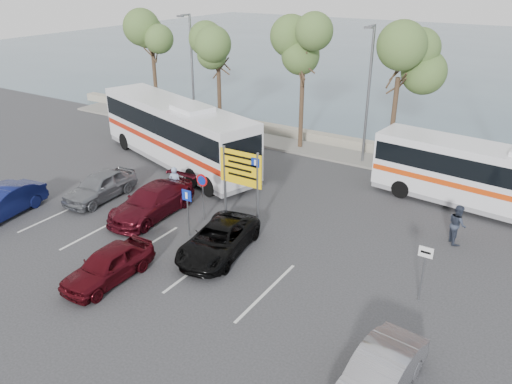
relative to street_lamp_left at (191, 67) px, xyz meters
The scene contains 25 objects.
ground 17.43m from the street_lamp_left, 53.51° to the right, with size 120.00×120.00×0.00m, color #2E2E30.
kerb_strip 10.99m from the street_lamp_left, ahead, with size 44.00×2.40×0.15m, color gray.
seawall 11.16m from the street_lamp_left, 13.93° to the left, with size 48.00×0.80×0.60m, color gray.
sea 47.77m from the street_lamp_left, 77.86° to the left, with size 140.00×140.00×0.00m, color #415968.
tree_far_left 4.38m from the street_lamp_left, behind, with size 3.20×3.20×7.60m.
tree_left 2.49m from the street_lamp_left, 13.51° to the left, with size 3.20×3.20×7.20m.
tree_mid 8.76m from the street_lamp_left, ahead, with size 3.20×3.20×8.00m.
tree_right 14.59m from the street_lamp_left, ahead, with size 3.20×3.20×7.40m.
street_lamp_left is the anchor object (origin of this frame).
street_lamp_right 13.00m from the street_lamp_left, ahead, with size 0.45×1.15×8.01m.
direction_sign 15.24m from the street_lamp_left, 43.17° to the right, with size 2.20×0.12×3.60m.
sign_no_stop 14.88m from the street_lamp_left, 49.83° to the right, with size 0.60×0.08×2.35m.
sign_parking 16.37m from the street_lamp_left, 52.40° to the right, with size 0.50×0.07×2.25m.
sign_taxi 23.38m from the street_lamp_left, 31.27° to the right, with size 0.50×0.07×2.20m.
lane_markings 17.62m from the street_lamp_left, 58.61° to the right, with size 12.02×4.20×0.01m, color silver, non-canonical shape.
coach_bus_left 7.48m from the street_lamp_left, 59.78° to the right, with size 13.04×6.59×4.00m.
coach_bus_right 20.90m from the street_lamp_left, ahead, with size 11.21×3.54×3.43m.
car_silver_a 13.08m from the street_lamp_left, 74.20° to the right, with size 1.68×4.19×1.43m, color slate.
car_blue 16.44m from the street_lamp_left, 86.41° to the right, with size 1.53×4.40×1.45m, color #11184F.
car_maroon 14.43m from the street_lamp_left, 59.84° to the right, with size 2.02×4.97×1.44m, color #4A0C16.
car_red 19.83m from the street_lamp_left, 61.13° to the right, with size 1.56×3.88×1.32m, color #490A11.
suv_black 18.15m from the street_lamp_left, 48.28° to the right, with size 2.12×4.60×1.28m, color black.
car_silver_b 26.55m from the street_lamp_left, 40.40° to the right, with size 1.40×4.02×1.32m, color gray.
pedestrian_near 12.56m from the street_lamp_left, 56.15° to the right, with size 0.64×0.42×1.75m, color #8DA5CE.
pedestrian_far 21.48m from the street_lamp_left, 19.37° to the right, with size 0.86×0.67×1.78m, color #2E3545.
Camera 1 is at (12.69, -14.18, 10.93)m, focal length 35.00 mm.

